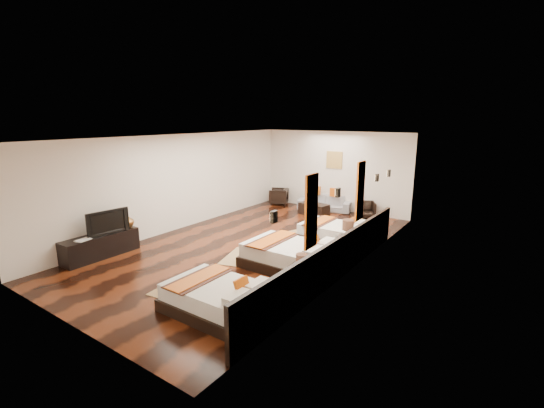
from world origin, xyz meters
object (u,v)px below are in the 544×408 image
Objects in this scene: bed_far at (337,233)px; coffee_table at (314,209)px; book at (79,239)px; armchair_left at (279,196)px; bed_mid at (295,256)px; figurine at (127,221)px; armchair_right at (366,210)px; tv_console at (101,246)px; tv at (106,222)px; sofa at (325,203)px; nightstand_b at (347,246)px; table_plant at (310,200)px; bed_near at (222,299)px; nightstand_a at (301,280)px.

bed_far is 1.92× the size of coffee_table.
book is 0.47× the size of armchair_left.
bed_mid is at bearing 12.77° from armchair_left.
figurine is (0.00, 1.25, 0.16)m from book.
armchair_right is at bearing 22.25° from coffee_table.
tv_console is 2.98× the size of armchair_right.
tv_console is 1.77× the size of tv.
bed_far is at bearing -71.38° from sofa.
nightstand_b is 4.17m from coffee_table.
armchair_right is at bearing 65.65° from armchair_left.
table_plant is (2.14, 6.14, -0.32)m from tv.
bed_far is at bearing -49.00° from coffee_table.
tv_console is 0.88m from figurine.
tv reaches higher than table_plant.
tv_console is at bearing -154.26° from bed_mid.
book is at bearing -131.70° from bed_far.
table_plant is at bearing -112.36° from sofa.
bed_near reaches higher than table_plant.
armchair_left is 0.68× the size of coffee_table.
tv reaches higher than bed_near.
nightstand_a reaches higher than armchair_left.
bed_mid reaches higher than tv_console.
bed_far reaches higher than table_plant.
nightstand_a is 6.69m from sofa.
bed_far is 1.07× the size of tv_console.
bed_mid is 4.74m from table_plant.
table_plant is at bearing 172.97° from armchair_right.
bed_mid is at bearing 25.74° from tv_console.
bed_far is 2.86m from coffee_table.
bed_mid is 1.24m from nightstand_a.
nightstand_b is 5.75m from tv.
nightstand_a is at bearing 11.77° from tv_console.
nightstand_b is 5.97m from armchair_left.
nightstand_a is 0.79× the size of tv.
table_plant reaches higher than armchair_left.
bed_near is 8.25× the size of table_plant.
nightstand_b is 0.96× the size of tv.
bed_mid is at bearing -89.91° from bed_far.
nightstand_a is 5.96m from coffee_table.
bed_near is 1.56m from nightstand_a.
figurine is 6.30m from armchair_left.
book is 7.54m from armchair_left.
nightstand_b is 1.45× the size of armchair_left.
nightstand_b is 4.03m from armchair_right.
armchair_left reaches higher than armchair_right.
coffee_table is at bearing 25.48° from table_plant.
nightstand_b reaches higher than bed_near.
bed_mid is 1.22× the size of tv_console.
tv_console is at bearing -134.81° from bed_far.
armchair_left is at bearing 170.67° from sofa.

